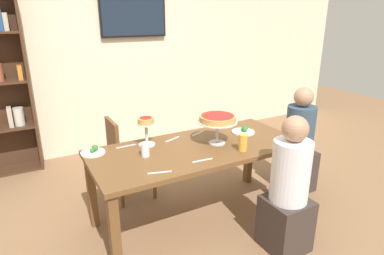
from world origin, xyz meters
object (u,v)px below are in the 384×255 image
Objects in this scene: cutlery_knife_far at (160,172)px; cutlery_spare_fork at (202,160)px; television at (133,16)px; deep_dish_pizza_stand at (218,120)px; beer_glass_amber_tall at (243,143)px; salad_plate_near_diner at (244,131)px; cutlery_knife_near at (172,139)px; cutlery_fork_near at (126,146)px; diner_near_right at (288,195)px; personal_pizza_stand at (146,126)px; water_glass_clear_near at (145,150)px; dining_table at (197,156)px; chair_far_left at (125,155)px; salad_plate_far_diner at (93,152)px; cutlery_fork_far at (198,133)px; diner_head_east at (298,148)px.

cutlery_spare_fork is (0.39, 0.03, 0.00)m from cutlery_knife_far.
television is 2.29m from deep_dish_pizza_stand.
salad_plate_near_diner is at bearing 51.54° from beer_glass_amber_tall.
television is 5.05× the size of cutlery_spare_fork.
beer_glass_amber_tall is 0.80m from cutlery_knife_far.
cutlery_fork_near is at bearing -27.30° from cutlery_knife_near.
diner_near_right reaches higher than deep_dish_pizza_stand.
personal_pizza_stand is 0.27m from water_glass_clear_near.
personal_pizza_stand is 1.44× the size of cutlery_knife_far.
cutlery_knife_near is at bearing 173.09° from cutlery_fork_near.
cutlery_spare_fork is at bearing -111.87° from dining_table.
cutlery_spare_fork is at bearing 19.49° from chair_far_left.
personal_pizza_stand reaches higher than cutlery_fork_near.
diner_near_right is at bearing -6.96° from cutlery_knife_far.
cutlery_spare_fork is at bearing -178.26° from beer_glass_amber_tall.
chair_far_left is 4.83× the size of cutlery_knife_far.
salad_plate_far_diner is 0.45m from water_glass_clear_near.
chair_far_left reaches higher than water_glass_clear_near.
chair_far_left is 4.83× the size of cutlery_spare_fork.
diner_near_right is 1.43m from cutlery_fork_near.
beer_glass_amber_tall is at bearing -66.98° from deep_dish_pizza_stand.
cutlery_fork_near is 1.00× the size of cutlery_spare_fork.
cutlery_fork_near and cutlery_spare_fork have the same top height.
salad_plate_near_diner is at bearing 32.80° from cutlery_spare_fork.
chair_far_left is at bearing 99.67° from personal_pizza_stand.
diner_near_right is 5.08× the size of salad_plate_near_diner.
cutlery_fork_far and cutlery_knife_far have the same top height.
cutlery_knife_far is (0.06, -0.61, 0.00)m from cutlery_fork_near.
salad_plate_near_diner is 1.44m from salad_plate_far_diner.
diner_head_east reaches higher than cutlery_fork_near.
salad_plate_far_diner is at bearing 135.99° from cutlery_knife_far.
cutlery_knife_far is at bearing -2.24° from chair_far_left.
deep_dish_pizza_stand is 0.45m from cutlery_spare_fork.
water_glass_clear_near is at bearing 51.47° from diner_near_right.
deep_dish_pizza_stand reaches higher than cutlery_knife_far.
dining_table is 0.53m from personal_pizza_stand.
television is 5.05× the size of cutlery_fork_far.
deep_dish_pizza_stand is 1.97× the size of cutlery_knife_near.
water_glass_clear_near is at bearing 159.60° from beer_glass_amber_tall.
cutlery_knife_near is at bearing 137.63° from deep_dish_pizza_stand.
cutlery_fork_near is at bearing 44.35° from diner_near_right.
cutlery_knife_near is (0.44, -0.04, 0.00)m from cutlery_fork_near.
dining_table is 9.29× the size of salad_plate_far_diner.
deep_dish_pizza_stand is at bearing 116.01° from cutlery_knife_near.
deep_dish_pizza_stand is 0.45m from salad_plate_near_diner.
cutlery_knife_far is at bearing -148.54° from dining_table.
chair_far_left is at bearing 88.13° from water_glass_clear_near.
cutlery_fork_near is (-0.76, -1.80, -1.08)m from television.
salad_plate_far_diner is at bearing 172.06° from salad_plate_near_diner.
dining_table is 0.60m from salad_plate_near_diner.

